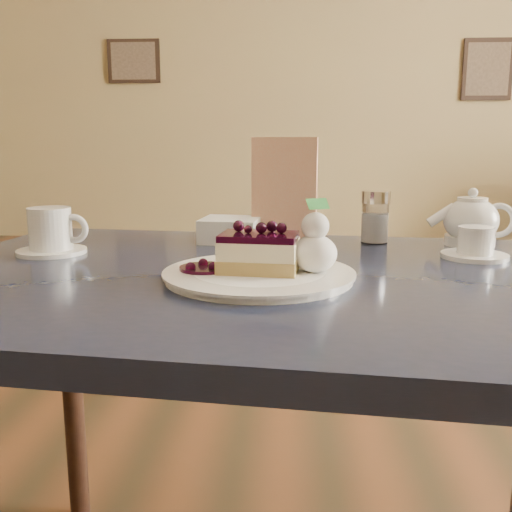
# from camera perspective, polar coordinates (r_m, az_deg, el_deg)

# --- Properties ---
(main_table) EXTENTS (1.25, 0.91, 0.73)m
(main_table) POSITION_cam_1_polar(r_m,az_deg,el_deg) (0.94, 0.78, -6.22)
(main_table) COLOR black
(main_table) RESTS_ON ground
(dessert_plate) EXTENTS (0.28, 0.28, 0.01)m
(dessert_plate) POSITION_cam_1_polar(r_m,az_deg,el_deg) (0.87, 0.29, -1.95)
(dessert_plate) COLOR white
(dessert_plate) RESTS_ON main_table
(cheesecake_slice) EXTENTS (0.13, 0.10, 0.06)m
(cheesecake_slice) POSITION_cam_1_polar(r_m,az_deg,el_deg) (0.86, 0.29, 0.32)
(cheesecake_slice) COLOR tan
(cheesecake_slice) RESTS_ON dessert_plate
(whipped_cream) EXTENTS (0.07, 0.07, 0.06)m
(whipped_cream) POSITION_cam_1_polar(r_m,az_deg,el_deg) (0.86, 5.89, 0.26)
(whipped_cream) COLOR white
(whipped_cream) RESTS_ON dessert_plate
(berry_sauce) EXTENTS (0.08, 0.08, 0.01)m
(berry_sauce) POSITION_cam_1_polar(r_m,az_deg,el_deg) (0.88, -5.13, -1.23)
(berry_sauce) COLOR black
(berry_sauce) RESTS_ON dessert_plate
(coffee_set) EXTENTS (0.14, 0.13, 0.09)m
(coffee_set) POSITION_cam_1_polar(r_m,az_deg,el_deg) (1.13, -19.74, 2.17)
(coffee_set) COLOR white
(coffee_set) RESTS_ON main_table
(tea_set) EXTENTS (0.16, 0.25, 0.10)m
(tea_set) POSITION_cam_1_polar(r_m,az_deg,el_deg) (1.20, 20.71, 2.78)
(tea_set) COLOR white
(tea_set) RESTS_ON main_table
(menu_card) EXTENTS (0.14, 0.04, 0.22)m
(menu_card) POSITION_cam_1_polar(r_m,az_deg,el_deg) (1.22, 2.86, 6.71)
(menu_card) COLOR beige
(menu_card) RESTS_ON main_table
(sugar_shaker) EXTENTS (0.06, 0.06, 0.11)m
(sugar_shaker) POSITION_cam_1_polar(r_m,az_deg,el_deg) (1.20, 11.82, 3.88)
(sugar_shaker) COLOR white
(sugar_shaker) RESTS_ON main_table
(napkin_stack) EXTENTS (0.13, 0.13, 0.05)m
(napkin_stack) POSITION_cam_1_polar(r_m,az_deg,el_deg) (1.20, -2.55, 2.65)
(napkin_stack) COLOR white
(napkin_stack) RESTS_ON main_table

